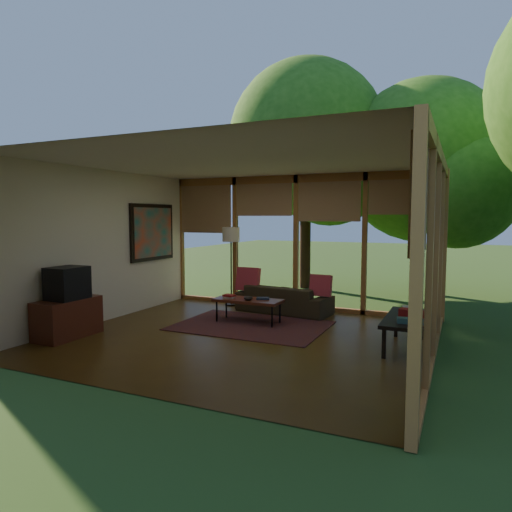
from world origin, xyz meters
The scene contains 25 objects.
floor centered at (0.00, 0.00, 0.00)m, with size 5.50×5.50×0.00m, color #553C16.
ceiling centered at (0.00, 0.00, 2.70)m, with size 5.50×5.50×0.00m, color silver.
wall_left centered at (-2.75, 0.00, 1.35)m, with size 0.04×5.00×2.70m, color silver.
wall_front centered at (0.00, -2.50, 1.35)m, with size 5.50×0.04×2.70m, color silver.
window_wall_back centered at (0.00, 2.50, 1.35)m, with size 5.50×0.12×2.70m, color #A56933.
window_wall_right centered at (2.75, 0.00, 1.35)m, with size 0.12×5.00×2.70m, color #A56933.
tree_nw centered at (-0.70, 5.28, 3.88)m, with size 4.01×4.01×5.89m.
tree_ne centered at (2.14, 5.56, 3.19)m, with size 3.88×3.88×5.14m.
rug centered at (-0.19, 0.75, 0.01)m, with size 2.52×1.78×0.01m, color maroon.
sofa centered at (-0.06, 2.00, 0.27)m, with size 1.83×0.72×0.54m, color #322919.
pillow_left centered at (-0.81, 1.95, 0.61)m, with size 0.46×0.15×0.46m, color maroon.
pillow_right centered at (0.69, 1.95, 0.58)m, with size 0.40×0.13×0.40m, color maroon.
ct_book_lower centered at (-0.68, 0.88, 0.44)m, with size 0.19×0.14×0.03m, color #B7AEA6.
ct_book_upper centered at (-0.68, 0.88, 0.47)m, with size 0.19×0.15×0.03m, color maroon.
ct_book_side centered at (-0.08, 1.01, 0.44)m, with size 0.22×0.16×0.03m, color #161E32.
ct_bowl centered at (-0.28, 0.83, 0.46)m, with size 0.16×0.16×0.07m, color black.
media_cabinet centered at (-2.47, -1.09, 0.30)m, with size 0.50×1.00×0.60m, color #5A2618.
television centered at (-2.45, -1.09, 0.85)m, with size 0.45×0.55×0.50m, color black.
console_book_a centered at (2.40, 0.05, 0.49)m, with size 0.19×0.14×0.07m, color #2C4E49.
console_book_b centered at (2.40, 0.50, 0.51)m, with size 0.23×0.17×0.11m, color maroon.
console_book_c centered at (2.40, 0.90, 0.49)m, with size 0.24×0.18×0.07m, color #B7AEA6.
floor_lamp centered at (-1.34, 2.24, 1.41)m, with size 0.36×0.36×1.65m.
coffee_table centered at (-0.33, 0.93, 0.39)m, with size 1.20×0.50×0.43m.
side_console centered at (2.40, 0.45, 0.41)m, with size 0.60×1.40×0.46m.
wall_painting centered at (-2.71, 1.40, 1.55)m, with size 0.06×1.35×1.15m.
Camera 1 is at (3.06, -6.21, 1.87)m, focal length 32.00 mm.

